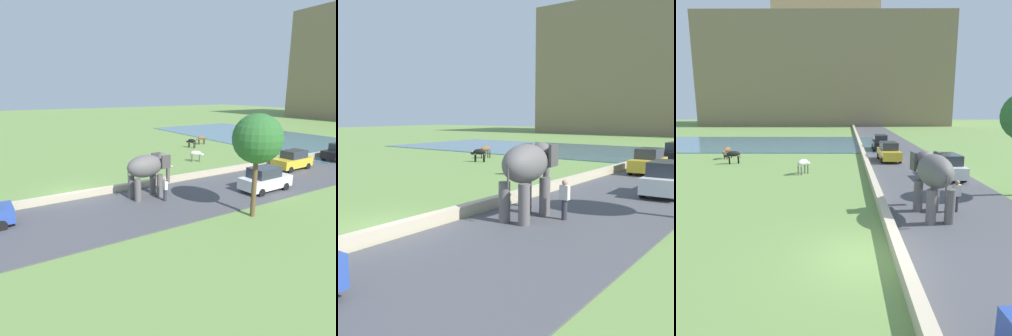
% 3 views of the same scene
% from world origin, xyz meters
% --- Properties ---
extents(ground_plane, '(220.00, 220.00, 0.00)m').
position_xyz_m(ground_plane, '(0.00, 0.00, 0.00)').
color(ground_plane, '#6B8E47').
extents(road_surface, '(7.00, 120.00, 0.06)m').
position_xyz_m(road_surface, '(5.00, 20.00, 0.03)').
color(road_surface, '#4C4C51').
rests_on(road_surface, ground).
extents(barrier_wall, '(0.40, 110.00, 0.51)m').
position_xyz_m(barrier_wall, '(1.20, 18.00, 0.25)').
color(barrier_wall, beige).
rests_on(barrier_wall, ground).
extents(lake, '(36.00, 18.00, 0.08)m').
position_xyz_m(lake, '(-14.00, 32.97, 0.04)').
color(lake, slate).
rests_on(lake, ground).
extents(elephant, '(1.66, 3.53, 2.99)m').
position_xyz_m(elephant, '(3.40, 4.18, 2.04)').
color(elephant, '#605B5B').
rests_on(elephant, ground).
extents(person_beside_elephant, '(0.36, 0.22, 1.63)m').
position_xyz_m(person_beside_elephant, '(4.76, 4.69, 0.87)').
color(person_beside_elephant, '#33333D').
rests_on(person_beside_elephant, ground).
extents(car_yellow, '(1.93, 4.07, 1.80)m').
position_xyz_m(car_yellow, '(3.42, 19.26, 0.90)').
color(car_yellow, gold).
rests_on(car_yellow, ground).
extents(car_white, '(1.89, 4.05, 1.80)m').
position_xyz_m(car_white, '(6.58, 12.05, 0.90)').
color(car_white, white).
rests_on(car_white, ground).
extents(cow_black, '(1.39, 0.92, 1.15)m').
position_xyz_m(cow_black, '(-10.74, 17.87, 0.84)').
color(cow_black, black).
rests_on(cow_black, ground).
extents(cow_brown, '(0.66, 1.42, 1.15)m').
position_xyz_m(cow_brown, '(-12.28, 20.60, 0.84)').
color(cow_brown, brown).
rests_on(cow_brown, ground).
extents(cow_white, '(1.02, 1.35, 1.15)m').
position_xyz_m(cow_white, '(-3.84, 13.57, 0.84)').
color(cow_white, silver).
rests_on(cow_white, ground).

